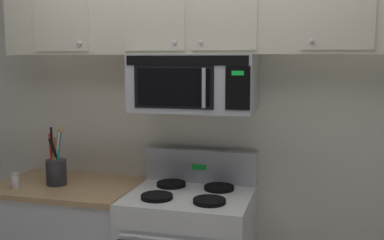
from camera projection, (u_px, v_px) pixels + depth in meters
name	position (u px, v px, depth m)	size (l,w,h in m)	color
back_wall	(203.00, 114.00, 3.06)	(5.20, 0.10, 2.70)	silver
over_range_microwave	(194.00, 83.00, 2.79)	(0.76, 0.43, 0.35)	#B7BABF
upper_cabinets	(195.00, 9.00, 2.76)	(2.50, 0.36, 0.55)	beige
utensil_crock_charcoal	(56.00, 169.00, 2.96)	(0.13, 0.13, 0.40)	#2D2D33
salt_shaker	(15.00, 181.00, 2.88)	(0.05, 0.05, 0.10)	white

